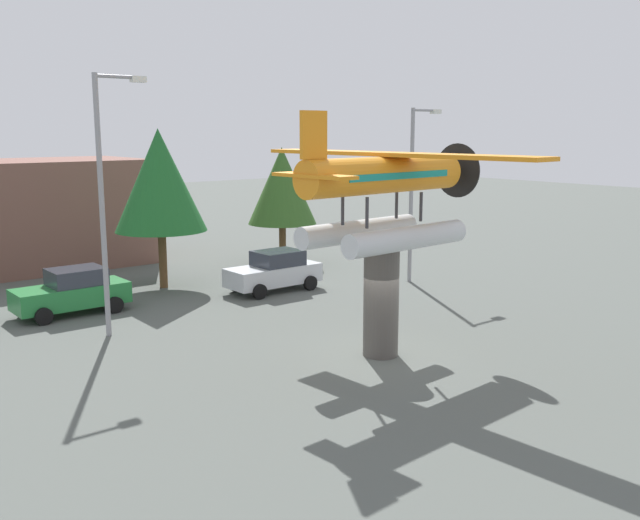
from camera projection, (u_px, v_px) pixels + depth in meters
The scene contains 10 objects.
ground_plane at pixel (380, 355), 22.20m from camera, with size 140.00×140.00×0.00m, color #515651.
display_pedestal at pixel (381, 301), 21.89m from camera, with size 1.10×1.10×3.48m, color #4C4742.
floatplane_monument at pixel (386, 191), 21.36m from camera, with size 6.96×10.45×4.00m.
car_mid_green at pixel (72, 291), 27.02m from camera, with size 4.20×2.02×1.76m.
car_far_silver at pixel (274, 271), 30.93m from camera, with size 4.20×2.02×1.76m.
streetlight_primary at pixel (106, 189), 23.52m from camera, with size 1.84×0.28×8.78m.
streetlight_secondary at pixel (414, 182), 32.25m from camera, with size 1.84×0.28×7.94m.
storefront_building at pixel (20, 214), 35.89m from camera, with size 12.02×6.69×5.46m, color brown.
tree_east at pixel (160, 180), 30.85m from camera, with size 4.02×4.02×7.03m.
tree_center_back at pixel (282, 186), 36.33m from camera, with size 3.54×3.54×6.11m.
Camera 1 is at (-14.91, -15.31, 6.96)m, focal length 39.70 mm.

